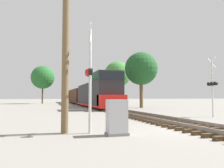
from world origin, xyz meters
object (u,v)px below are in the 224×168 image
crossing_signal_near (90,74)px  crossing_signal_far (212,84)px  relay_cabinet (117,118)px  tree_deep_background (43,77)px  tree_mid_background (117,75)px  freight_train (81,96)px  tree_far_right (141,69)px  utility_pole (66,35)px

crossing_signal_near → crossing_signal_far: 11.76m
crossing_signal_far → relay_cabinet: (-9.73, -5.68, -1.85)m
crossing_signal_near → tree_deep_background: (-2.92, 46.51, 3.85)m
tree_mid_background → freight_train: bearing=151.7°
tree_mid_background → tree_deep_background: (-15.01, 13.06, 0.16)m
tree_deep_background → relay_cabinet: bearing=-85.3°
crossing_signal_far → tree_far_right: bearing=-2.7°
utility_pole → crossing_signal_far: bearing=21.1°
crossing_signal_far → tree_far_right: 15.82m
utility_pole → tree_deep_background: bearing=92.4°
crossing_signal_near → relay_cabinet: (0.98, -0.81, -1.84)m
crossing_signal_far → utility_pole: (-11.72, -4.53, 1.70)m
tree_far_right → crossing_signal_far: bearing=-93.1°
crossing_signal_far → tree_deep_background: tree_deep_background is taller
tree_deep_background → crossing_signal_far: bearing=-71.9°
freight_train → utility_pole: (-6.22, -36.82, 2.36)m
relay_cabinet → tree_deep_background: bearing=94.7°
tree_far_right → tree_deep_background: (-14.47, 26.17, 0.64)m
freight_train → tree_deep_background: 13.19m
freight_train → tree_mid_background: size_ratio=5.71×
tree_far_right → tree_mid_background: size_ratio=0.92×
utility_pole → tree_mid_background: bearing=68.4°
crossing_signal_near → freight_train: bearing=-179.1°
freight_train → crossing_signal_far: bearing=-80.3°
utility_pole → tree_far_right: (12.56, 20.00, 1.51)m
crossing_signal_near → tree_mid_background: bearing=169.0°
crossing_signal_far → tree_mid_background: bearing=-2.3°
tree_mid_background → relay_cabinet: bearing=-108.0°
relay_cabinet → crossing_signal_near: bearing=140.4°
relay_cabinet → tree_far_right: size_ratio=0.18×
relay_cabinet → tree_far_right: (10.57, 21.15, 5.06)m
crossing_signal_near → relay_cabinet: size_ratio=3.26×
crossing_signal_far → tree_far_right: (0.84, 15.47, 3.21)m
relay_cabinet → tree_mid_background: tree_mid_background is taller
crossing_signal_near → tree_mid_background: size_ratio=0.52×
crossing_signal_near → tree_far_right: 23.61m
utility_pole → freight_train: bearing=80.4°
relay_cabinet → tree_mid_background: size_ratio=0.16×
crossing_signal_near → tree_far_right: (11.55, 20.34, 3.21)m
crossing_signal_far → utility_pole: size_ratio=0.56×
tree_mid_background → crossing_signal_near: bearing=-109.9°
crossing_signal_near → crossing_signal_far: size_ratio=1.01×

